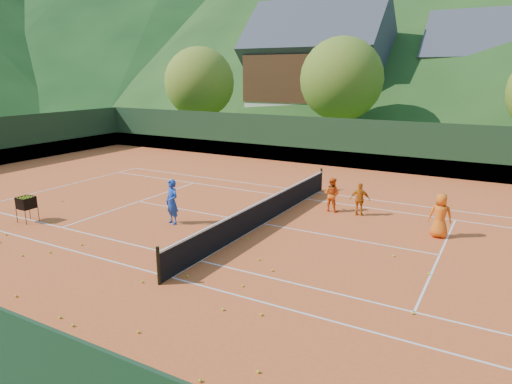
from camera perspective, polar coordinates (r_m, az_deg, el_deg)
The scene contains 41 objects.
ground at distance 17.61m, azimuth 0.92°, elevation -4.05°, with size 400.00×400.00×0.00m, color #31551A.
clay_court at distance 17.61m, azimuth 0.92°, elevation -4.02°, with size 40.00×24.00×0.02m, color #CB5021.
coach at distance 17.66m, azimuth -10.45°, elevation -1.23°, with size 0.63×0.42×1.73m, color #1B43B1.
student_a at distance 19.29m, azimuth 9.44°, elevation -0.29°, with size 0.70×0.54×1.44m, color orange.
student_b at distance 18.91m, azimuth 12.86°, elevation -0.90°, with size 0.79×0.33×1.35m, color orange.
student_c at distance 17.22m, azimuth 22.04°, elevation -2.74°, with size 0.78×0.51×1.59m, color orange.
tennis_ball_0 at distance 12.08m, azimuth -23.31°, elevation -14.19°, with size 0.07×0.07×0.07m, color #B7D723.
tennis_ball_1 at distance 18.41m, azimuth -10.68°, elevation -3.29°, with size 0.07×0.07×0.07m, color #B7D723.
tennis_ball_2 at distance 13.59m, azimuth -27.78°, elevation -11.43°, with size 0.07×0.07×0.07m, color #B7D723.
tennis_ball_3 at distance 22.39m, azimuth -23.07°, elevation -1.02°, with size 0.07×0.07×0.07m, color #B7D723.
tennis_ball_4 at distance 17.92m, azimuth -29.35°, elevation -5.49°, with size 0.07×0.07×0.07m, color #B7D723.
tennis_ball_5 at distance 11.51m, azimuth -4.14°, elevation -14.42°, with size 0.07×0.07×0.07m, color #B7D723.
tennis_ball_6 at distance 13.53m, azimuth 2.06°, elevation -9.75°, with size 0.07×0.07×0.07m, color #B7D723.
tennis_ball_8 at distance 13.65m, azimuth -10.37°, elevation -9.77°, with size 0.07×0.07×0.07m, color #B7D723.
tennis_ball_9 at distance 13.31m, azimuth -8.53°, elevation -10.35°, with size 0.07×0.07×0.07m, color #B7D723.
tennis_ball_10 at distance 14.25m, azimuth 0.37°, elevation -8.45°, with size 0.07×0.07×0.07m, color #B7D723.
tennis_ball_11 at distance 16.33m, azimuth -27.18°, elevation -7.06°, with size 0.07×0.07×0.07m, color #B7D723.
tennis_ball_12 at distance 15.94m, azimuth -1.09°, elevation -5.88°, with size 0.07×0.07×0.07m, color #B7D723.
tennis_ball_13 at distance 9.30m, azimuth -7.00°, elevation -22.37°, with size 0.07×0.07×0.07m, color #B7D723.
tennis_ball_14 at distance 11.32m, azimuth -24.67°, elevation -16.38°, with size 0.07×0.07×0.07m, color #B7D723.
tennis_ball_15 at distance 11.27m, azimuth 0.66°, elevation -15.07°, with size 0.07×0.07×0.07m, color #B7D723.
tennis_ball_16 at distance 19.48m, azimuth -24.29°, elevation -3.38°, with size 0.07×0.07×0.07m, color #B7D723.
tennis_ball_17 at distance 11.94m, azimuth 19.02°, elevation -14.11°, with size 0.07×0.07×0.07m, color #B7D723.
tennis_ball_19 at distance 16.23m, azimuth -24.35°, elevation -6.87°, with size 0.07×0.07×0.07m, color #B7D723.
tennis_ball_20 at distance 11.63m, azimuth -21.90°, elevation -15.21°, with size 0.07×0.07×0.07m, color #B7D723.
tennis_ball_21 at distance 16.51m, azimuth -20.98°, elevation -6.16°, with size 0.07×0.07×0.07m, color #B7D723.
tennis_ball_22 at distance 14.21m, azimuth 20.81°, elevation -9.53°, with size 0.07×0.07×0.07m, color #B7D723.
tennis_ball_23 at distance 15.16m, azimuth 16.84°, elevation -7.65°, with size 0.07×0.07×0.07m, color #B7D723.
tennis_ball_24 at distance 10.94m, azimuth -14.50°, elevation -16.57°, with size 0.07×0.07×0.07m, color #B7D723.
tennis_ball_25 at distance 13.22m, azimuth -14.05°, elevation -10.82°, with size 0.07×0.07×0.07m, color #B7D723.
tennis_ball_26 at distance 18.63m, azimuth -28.77°, elevation -4.69°, with size 0.07×0.07×0.07m, color #B7D723.
tennis_ball_27 at distance 12.62m, azimuth -1.68°, elevation -11.63°, with size 0.07×0.07×0.07m, color #B7D723.
tennis_ball_28 at distance 9.46m, azimuth 0.28°, elevation -21.55°, with size 0.07×0.07×0.07m, color #B7D723.
court_lines at distance 17.60m, azimuth 0.92°, elevation -3.98°, with size 23.83×11.03×0.00m.
tennis_net at distance 17.45m, azimuth 0.92°, elevation -2.43°, with size 0.10×12.07×1.10m.
perimeter_fence at distance 17.25m, azimuth 0.93°, elevation -0.05°, with size 40.40×24.24×3.00m.
ball_hopper at distance 19.75m, azimuth -26.79°, elevation -1.26°, with size 0.57×0.57×1.00m.
chalet_left at distance 48.14m, azimuth 7.73°, elevation 14.50°, with size 13.80×9.93×12.92m.
chalet_mid at distance 48.72m, azimuth 27.75°, elevation 12.23°, with size 12.65×8.82×11.45m.
tree_a at distance 40.51m, azimuth -7.06°, elevation 13.42°, with size 6.00×6.00×7.88m.
tree_b at distance 36.68m, azimuth 10.66°, elevation 13.68°, with size 6.40×6.40×8.40m.
Camera 1 is at (7.93, -14.68, 5.63)m, focal length 32.00 mm.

